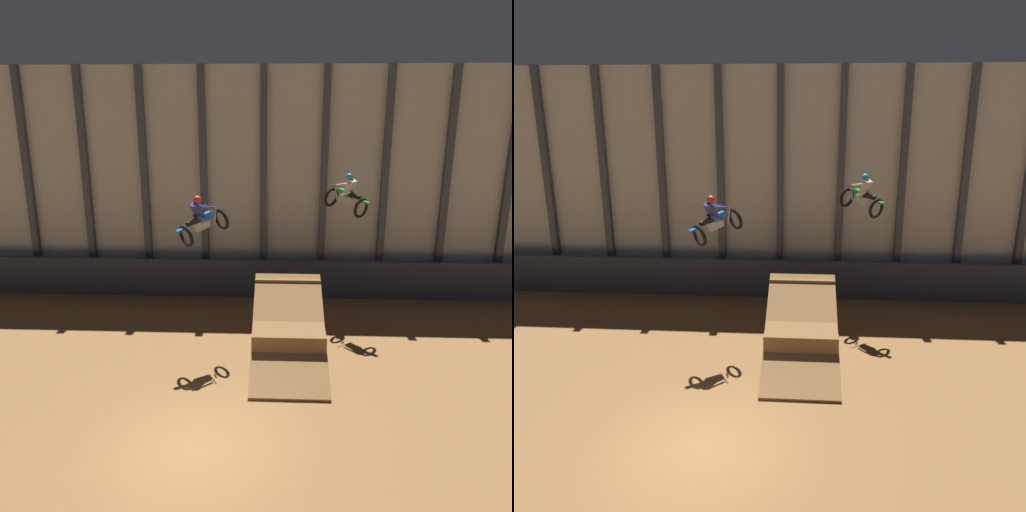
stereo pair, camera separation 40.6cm
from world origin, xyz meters
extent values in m
plane|color=olive|center=(0.00, 0.00, 0.00)|extent=(60.00, 60.00, 0.00)
cube|color=beige|center=(0.00, 11.21, 4.78)|extent=(32.00, 0.12, 9.57)
cube|color=#3D424C|center=(-8.87, 11.01, 4.78)|extent=(0.28, 0.28, 9.57)
cube|color=#3D424C|center=(-6.33, 11.01, 4.78)|extent=(0.28, 0.28, 9.57)
cube|color=#3D424C|center=(-3.80, 11.01, 4.78)|extent=(0.28, 0.28, 9.57)
cube|color=#3D424C|center=(-1.27, 11.01, 4.78)|extent=(0.28, 0.28, 9.57)
cube|color=#3D424C|center=(1.27, 11.01, 4.78)|extent=(0.28, 0.28, 9.57)
cube|color=#3D424C|center=(3.80, 11.01, 4.78)|extent=(0.28, 0.28, 9.57)
cube|color=#3D424C|center=(6.33, 11.01, 4.78)|extent=(0.28, 0.28, 9.57)
cube|color=#3D424C|center=(8.87, 11.01, 4.78)|extent=(0.28, 0.28, 9.57)
cube|color=#3D424C|center=(11.40, 11.01, 4.78)|extent=(0.28, 0.28, 9.57)
cube|color=#383D47|center=(0.00, 10.27, 0.83)|extent=(31.36, 0.20, 1.65)
cube|color=brown|center=(2.28, 5.41, 0.60)|extent=(2.28, 3.49, 1.20)
cube|color=brown|center=(2.28, 6.91, 1.00)|extent=(2.32, 0.50, 2.00)
cube|color=olive|center=(2.28, 4.66, 1.00)|extent=(2.32, 5.06, 2.19)
torus|color=black|center=(0.06, 5.83, 4.36)|extent=(0.70, 0.74, 0.73)
torus|color=black|center=(-0.95, 4.92, 4.01)|extent=(0.70, 0.74, 0.73)
cube|color=#B7B7BC|center=(-0.51, 5.32, 4.29)|extent=(0.55, 0.52, 0.40)
cube|color=blue|center=(-0.42, 5.40, 4.53)|extent=(0.50, 0.47, 0.34)
cube|color=black|center=(-0.71, 5.13, 4.44)|extent=(0.53, 0.50, 0.26)
cube|color=blue|center=(-1.07, 4.81, 4.23)|extent=(0.36, 0.35, 0.15)
cylinder|color=#B7B7BC|center=(-0.12, 5.67, 4.55)|extent=(0.13, 0.13, 0.55)
cylinder|color=black|center=(-0.19, 5.60, 4.77)|extent=(0.34, 0.60, 0.04)
cube|color=navy|center=(-0.62, 5.22, 4.76)|extent=(0.50, 0.49, 0.52)
sphere|color=red|center=(-0.61, 5.23, 5.10)|extent=(0.41, 0.41, 0.32)
cylinder|color=navy|center=(-0.61, 5.39, 4.53)|extent=(0.39, 0.37, 0.25)
cylinder|color=navy|center=(-0.45, 5.21, 4.53)|extent=(0.39, 0.37, 0.25)
cylinder|color=navy|center=(-0.56, 5.49, 4.84)|extent=(0.44, 0.41, 0.13)
cylinder|color=navy|center=(-0.34, 5.25, 4.84)|extent=(0.44, 0.41, 0.13)
torus|color=black|center=(3.88, 8.47, 4.68)|extent=(0.68, 0.66, 0.74)
torus|color=black|center=(4.82, 7.46, 4.47)|extent=(0.68, 0.66, 0.74)
cube|color=#B7B7BC|center=(4.40, 7.91, 4.68)|extent=(0.51, 0.53, 0.36)
cube|color=green|center=(4.30, 8.01, 4.91)|extent=(0.47, 0.48, 0.30)
cube|color=black|center=(4.57, 7.72, 4.87)|extent=(0.51, 0.53, 0.20)
cube|color=green|center=(4.92, 7.36, 4.71)|extent=(0.35, 0.36, 0.11)
cylinder|color=#B7B7BC|center=(4.02, 8.31, 4.89)|extent=(0.16, 0.17, 0.55)
cylinder|color=black|center=(4.07, 8.26, 5.12)|extent=(0.56, 0.40, 0.04)
cube|color=silver|center=(4.47, 7.84, 5.17)|extent=(0.47, 0.47, 0.53)
sphere|color=#2393CC|center=(4.43, 7.87, 5.50)|extent=(0.39, 0.39, 0.30)
cylinder|color=silver|center=(4.31, 7.83, 4.92)|extent=(0.37, 0.39, 0.28)
cylinder|color=silver|center=(4.49, 7.99, 4.92)|extent=(0.37, 0.39, 0.28)
cylinder|color=silver|center=(4.19, 7.90, 5.23)|extent=(0.42, 0.44, 0.18)
cylinder|color=silver|center=(4.42, 8.12, 5.23)|extent=(0.42, 0.44, 0.18)
camera|label=1|loc=(1.91, -10.04, 7.75)|focal=35.00mm
camera|label=2|loc=(2.32, -10.02, 7.75)|focal=35.00mm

